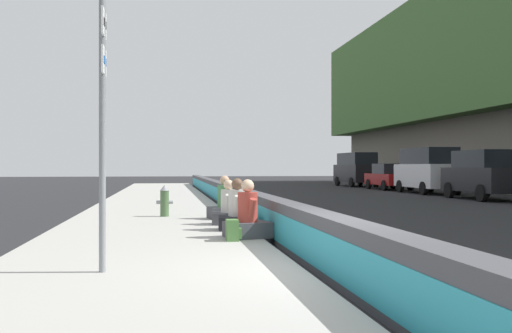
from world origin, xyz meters
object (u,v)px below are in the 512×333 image
Objects in this scene: seated_person_rear at (228,210)px; parked_car_fourth at (484,174)px; backpack at (233,230)px; parked_car_midline at (427,170)px; route_sign_post at (103,116)px; seated_person_middle at (237,214)px; seated_person_foreground at (248,219)px; parked_car_far at (389,177)px; fire_hydrant at (165,200)px; seated_person_far at (225,205)px; parked_car_farther at (356,169)px.

parked_car_fourth is (10.61, -12.97, 0.71)m from seated_person_rear.
parked_car_fourth reaches higher than backpack.
backpack is at bearing 145.81° from parked_car_midline.
route_sign_post is 5.56m from seated_person_middle.
seated_person_foreground is 18.46m from parked_car_fourth.
seated_person_foreground is at bearing 152.29° from parked_car_far.
seated_person_middle is (-3.66, -1.59, -0.09)m from fire_hydrant.
seated_person_far is at bearing 125.21° from parked_car_fourth.
seated_person_rear reaches higher than backpack.
parked_car_fourth is at bearing 178.97° from parked_car_midline.
fire_hydrant is at bearing 17.94° from seated_person_foreground.
route_sign_post is 37.36m from parked_car_farther.
parked_car_fourth reaches higher than seated_person_far.
parked_car_far is at bearing -27.90° from backpack.
parked_car_farther is (28.16, -12.88, 0.88)m from seated_person_rear.
parked_car_far is (11.37, -0.03, -0.32)m from parked_car_fourth.
seated_person_middle is 1.86m from backpack.
seated_person_foreground is at bearing 157.43° from parked_car_farther.
seated_person_middle reaches higher than fire_hydrant.
route_sign_post is 0.70× the size of parked_car_farther.
seated_person_rear is 2.70× the size of backpack.
parked_car_midline is (19.15, -12.98, 0.86)m from seated_person_foreground.
route_sign_post is 8.57m from fire_hydrant.
parked_car_midline is 1.14× the size of parked_car_far.
fire_hydrant is 0.18× the size of parked_car_fourth.
seated_person_far reaches higher than seated_person_foreground.
route_sign_post is at bearing 174.57° from fire_hydrant.
seated_person_far is 0.24× the size of parked_car_fourth.
seated_person_far is 4.57m from backpack.
route_sign_post reaches higher than parked_car_fourth.
backpack is 0.08× the size of parked_car_farther.
route_sign_post is at bearing 144.20° from seated_person_foreground.
seated_person_far is at bearing 147.70° from parked_car_far.
seated_person_far is 15.82m from parked_car_fourth.
seated_person_foreground is 2.86× the size of backpack.
seated_person_middle is at bearing -156.55° from fire_hydrant.
parked_car_farther is (29.39, -12.82, 0.86)m from seated_person_middle.
route_sign_post is 3.12× the size of seated_person_far.
seated_person_foreground is 0.60m from backpack.
backpack is at bearing 143.07° from seated_person_foreground.
seated_person_middle is 0.25× the size of parked_car_far.
seated_person_rear is at bearing 2.13° from seated_person_foreground.
seated_person_foreground is 2.60m from seated_person_rear.
fire_hydrant is 16.66m from parked_car_fourth.
route_sign_post reaches higher than parked_car_farther.
seated_person_foreground is at bearing 145.87° from parked_car_midline.
fire_hydrant is 0.76× the size of seated_person_far.
parked_car_midline reaches higher than seated_person_far.
seated_person_middle is 32.08m from parked_car_farther.
parked_car_farther reaches higher than seated_person_far.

